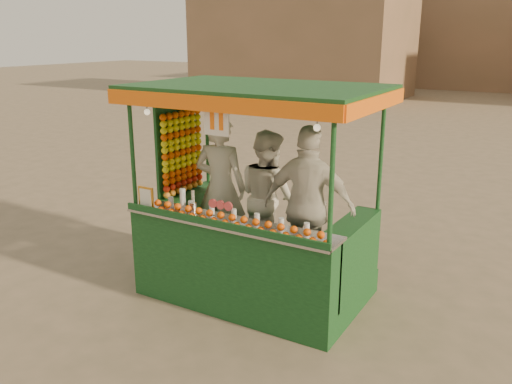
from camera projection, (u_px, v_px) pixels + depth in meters
The scene contains 7 objects.
ground at pixel (258, 288), 6.60m from camera, with size 90.00×90.00×0.00m, color brown.
building_left at pixel (303, 35), 26.66m from camera, with size 10.00×6.00×6.00m, color #8D6950.
building_center at pixel (484, 26), 31.40m from camera, with size 14.00×7.00×7.00m, color #8D6950.
juice_cart at pixel (247, 232), 6.20m from camera, with size 2.73×1.77×2.48m.
vendor_left at pixel (221, 188), 6.60m from camera, with size 0.72×0.54×1.79m.
vendor_middle at pixel (268, 197), 6.50m from camera, with size 1.00×0.92×1.64m.
vendor_right at pixel (309, 206), 5.89m from camera, with size 1.09×0.55×1.80m.
Camera 1 is at (3.01, -5.18, 3.01)m, focal length 37.44 mm.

